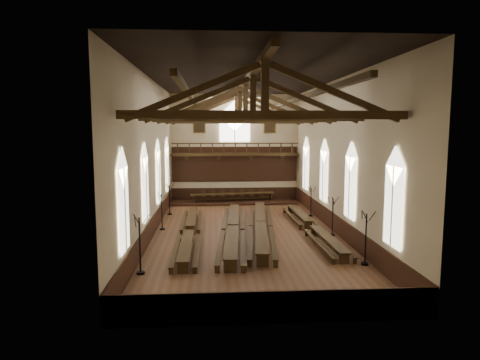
{
  "coord_description": "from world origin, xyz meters",
  "views": [
    {
      "loc": [
        -2.11,
        -27.24,
        6.9
      ],
      "look_at": [
        -0.25,
        1.5,
        3.35
      ],
      "focal_mm": 32.0,
      "sensor_mm": 36.0,
      "label": 1
    }
  ],
  "objects_px": {
    "candelabrum_right_near": "(365,248)",
    "high_table": "(233,194)",
    "refectory_row_a": "(189,230)",
    "candelabrum_left_mid": "(162,218)",
    "refectory_row_b": "(233,228)",
    "candelabrum_left_near": "(140,256)",
    "dais": "(233,202)",
    "candelabrum_right_mid": "(332,224)",
    "candelabrum_left_far": "(169,205)",
    "candelabrum_right_far": "(311,207)",
    "refectory_row_d": "(312,226)",
    "refectory_row_c": "(261,224)"
  },
  "relations": [
    {
      "from": "candelabrum_right_near",
      "to": "high_table",
      "type": "bearing_deg",
      "value": 107.74
    },
    {
      "from": "refectory_row_a",
      "to": "candelabrum_left_mid",
      "type": "height_order",
      "value": "candelabrum_left_mid"
    },
    {
      "from": "refectory_row_b",
      "to": "candelabrum_left_near",
      "type": "height_order",
      "value": "candelabrum_left_near"
    },
    {
      "from": "dais",
      "to": "candelabrum_right_mid",
      "type": "height_order",
      "value": "candelabrum_right_mid"
    },
    {
      "from": "dais",
      "to": "candelabrum_left_far",
      "type": "xyz_separation_m",
      "value": [
        -5.29,
        -4.89,
        0.67
      ]
    },
    {
      "from": "refectory_row_a",
      "to": "refectory_row_b",
      "type": "xyz_separation_m",
      "value": [
        2.77,
        0.31,
        0.05
      ]
    },
    {
      "from": "refectory_row_b",
      "to": "candelabrum_right_mid",
      "type": "relative_size",
      "value": 5.73
    },
    {
      "from": "candelabrum_right_far",
      "to": "candelabrum_left_far",
      "type": "bearing_deg",
      "value": 173.33
    },
    {
      "from": "candelabrum_left_near",
      "to": "candelabrum_left_far",
      "type": "relative_size",
      "value": 1.14
    },
    {
      "from": "refectory_row_d",
      "to": "candelabrum_right_near",
      "type": "relative_size",
      "value": 4.9
    },
    {
      "from": "refectory_row_a",
      "to": "refectory_row_c",
      "type": "distance_m",
      "value": 4.79
    },
    {
      "from": "dais",
      "to": "high_table",
      "type": "height_order",
      "value": "high_table"
    },
    {
      "from": "candelabrum_left_far",
      "to": "candelabrum_right_near",
      "type": "height_order",
      "value": "candelabrum_right_near"
    },
    {
      "from": "dais",
      "to": "candelabrum_left_mid",
      "type": "relative_size",
      "value": 4.35
    },
    {
      "from": "high_table",
      "to": "candelabrum_right_mid",
      "type": "distance_m",
      "value": 13.54
    },
    {
      "from": "refectory_row_c",
      "to": "dais",
      "type": "bearing_deg",
      "value": 96.77
    },
    {
      "from": "refectory_row_b",
      "to": "candelabrum_right_far",
      "type": "height_order",
      "value": "candelabrum_right_far"
    },
    {
      "from": "candelabrum_left_far",
      "to": "candelabrum_right_mid",
      "type": "xyz_separation_m",
      "value": [
        11.1,
        -7.34,
        0.0
      ]
    },
    {
      "from": "refectory_row_c",
      "to": "dais",
      "type": "height_order",
      "value": "refectory_row_c"
    },
    {
      "from": "refectory_row_a",
      "to": "candelabrum_right_far",
      "type": "height_order",
      "value": "candelabrum_right_far"
    },
    {
      "from": "refectory_row_d",
      "to": "high_table",
      "type": "bearing_deg",
      "value": 111.94
    },
    {
      "from": "refectory_row_a",
      "to": "candelabrum_left_near",
      "type": "bearing_deg",
      "value": -106.92
    },
    {
      "from": "refectory_row_c",
      "to": "candelabrum_left_near",
      "type": "bearing_deg",
      "value": -131.02
    },
    {
      "from": "candelabrum_left_near",
      "to": "candelabrum_right_mid",
      "type": "relative_size",
      "value": 1.14
    },
    {
      "from": "candelabrum_left_near",
      "to": "candelabrum_left_mid",
      "type": "bearing_deg",
      "value": 90.0
    },
    {
      "from": "refectory_row_b",
      "to": "candelabrum_left_near",
      "type": "bearing_deg",
      "value": -124.99
    },
    {
      "from": "candelabrum_right_mid",
      "to": "candelabrum_left_near",
      "type": "bearing_deg",
      "value": -149.29
    },
    {
      "from": "candelabrum_right_near",
      "to": "candelabrum_left_far",
      "type": "bearing_deg",
      "value": 129.88
    },
    {
      "from": "refectory_row_b",
      "to": "candelabrum_right_near",
      "type": "relative_size",
      "value": 5.21
    },
    {
      "from": "candelabrum_left_near",
      "to": "candelabrum_right_near",
      "type": "height_order",
      "value": "candelabrum_left_near"
    },
    {
      "from": "refectory_row_b",
      "to": "high_table",
      "type": "xyz_separation_m",
      "value": [
        0.55,
        12.06,
        0.25
      ]
    },
    {
      "from": "refectory_row_b",
      "to": "candelabrum_left_mid",
      "type": "relative_size",
      "value": 5.53
    },
    {
      "from": "refectory_row_b",
      "to": "candelabrum_right_mid",
      "type": "distance_m",
      "value": 6.37
    },
    {
      "from": "refectory_row_a",
      "to": "refectory_row_b",
      "type": "distance_m",
      "value": 2.79
    },
    {
      "from": "candelabrum_right_near",
      "to": "candelabrum_right_far",
      "type": "relative_size",
      "value": 1.18
    },
    {
      "from": "refectory_row_c",
      "to": "candelabrum_left_mid",
      "type": "height_order",
      "value": "candelabrum_left_mid"
    },
    {
      "from": "high_table",
      "to": "candelabrum_right_mid",
      "type": "height_order",
      "value": "candelabrum_right_mid"
    },
    {
      "from": "refectory_row_b",
      "to": "candelabrum_left_mid",
      "type": "distance_m",
      "value": 5.18
    },
    {
      "from": "candelabrum_right_mid",
      "to": "candelabrum_right_near",
      "type": "bearing_deg",
      "value": -90.0
    },
    {
      "from": "candelabrum_right_near",
      "to": "candelabrum_right_mid",
      "type": "distance_m",
      "value": 5.94
    },
    {
      "from": "refectory_row_c",
      "to": "candelabrum_right_far",
      "type": "xyz_separation_m",
      "value": [
        4.48,
        5.03,
        0.15
      ]
    },
    {
      "from": "refectory_row_b",
      "to": "refectory_row_d",
      "type": "bearing_deg",
      "value": 6.1
    },
    {
      "from": "refectory_row_b",
      "to": "high_table",
      "type": "distance_m",
      "value": 12.07
    },
    {
      "from": "candelabrum_right_near",
      "to": "refectory_row_a",
      "type": "bearing_deg",
      "value": 147.57
    },
    {
      "from": "refectory_row_a",
      "to": "candelabrum_right_near",
      "type": "relative_size",
      "value": 4.94
    },
    {
      "from": "refectory_row_d",
      "to": "candelabrum_left_mid",
      "type": "xyz_separation_m",
      "value": [
        -9.92,
        1.53,
        0.31
      ]
    },
    {
      "from": "dais",
      "to": "candelabrum_right_mid",
      "type": "xyz_separation_m",
      "value": [
        5.81,
        -12.23,
        0.68
      ]
    },
    {
      "from": "refectory_row_c",
      "to": "candelabrum_left_mid",
      "type": "distance_m",
      "value": 6.74
    },
    {
      "from": "candelabrum_right_mid",
      "to": "candelabrum_left_far",
      "type": "bearing_deg",
      "value": 146.52
    },
    {
      "from": "candelabrum_left_mid",
      "to": "refectory_row_b",
      "type": "bearing_deg",
      "value": -23.74
    }
  ]
}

